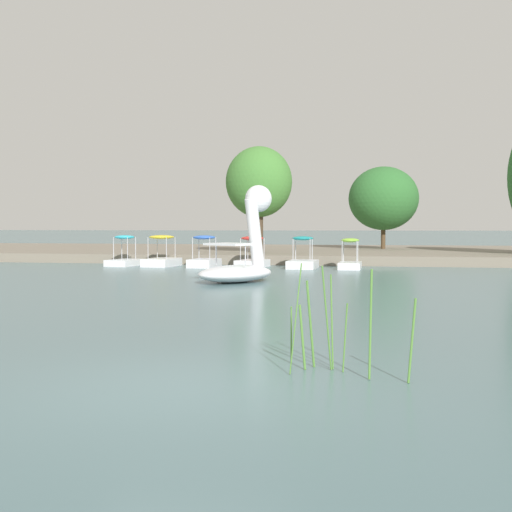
{
  "coord_description": "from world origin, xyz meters",
  "views": [
    {
      "loc": [
        2.51,
        -8.05,
        2.01
      ],
      "look_at": [
        -2.41,
        17.31,
        0.87
      ],
      "focal_mm": 47.66,
      "sensor_mm": 36.0,
      "label": 1
    }
  ],
  "objects_px": {
    "swan_boat": "(242,253)",
    "pedal_boat_cyan": "(125,257)",
    "tree_broadleaf_behind_dock": "(383,198)",
    "pedal_boat_blue": "(204,258)",
    "pedal_boat_yellow": "(162,257)",
    "pedal_boat_lime": "(350,260)",
    "tree_broadleaf_left": "(259,182)",
    "pedal_boat_teal": "(303,260)",
    "pedal_boat_red": "(252,257)"
  },
  "relations": [
    {
      "from": "pedal_boat_lime",
      "to": "pedal_boat_yellow",
      "type": "bearing_deg",
      "value": 177.49
    },
    {
      "from": "pedal_boat_lime",
      "to": "pedal_boat_blue",
      "type": "height_order",
      "value": "pedal_boat_blue"
    },
    {
      "from": "pedal_boat_teal",
      "to": "tree_broadleaf_left",
      "type": "bearing_deg",
      "value": 118.68
    },
    {
      "from": "pedal_boat_red",
      "to": "tree_broadleaf_behind_dock",
      "type": "xyz_separation_m",
      "value": [
        6.22,
        13.27,
        3.37
      ]
    },
    {
      "from": "pedal_boat_teal",
      "to": "pedal_boat_red",
      "type": "height_order",
      "value": "pedal_boat_teal"
    },
    {
      "from": "pedal_boat_cyan",
      "to": "tree_broadleaf_behind_dock",
      "type": "bearing_deg",
      "value": 46.28
    },
    {
      "from": "swan_boat",
      "to": "pedal_boat_yellow",
      "type": "height_order",
      "value": "swan_boat"
    },
    {
      "from": "pedal_boat_cyan",
      "to": "pedal_boat_teal",
      "type": "bearing_deg",
      "value": -1.99
    },
    {
      "from": "swan_boat",
      "to": "pedal_boat_lime",
      "type": "height_order",
      "value": "swan_boat"
    },
    {
      "from": "pedal_boat_yellow",
      "to": "pedal_boat_red",
      "type": "bearing_deg",
      "value": 2.04
    },
    {
      "from": "swan_boat",
      "to": "pedal_boat_cyan",
      "type": "bearing_deg",
      "value": 133.28
    },
    {
      "from": "pedal_boat_lime",
      "to": "pedal_boat_cyan",
      "type": "xyz_separation_m",
      "value": [
        -11.38,
        0.45,
        -0.02
      ]
    },
    {
      "from": "pedal_boat_teal",
      "to": "pedal_boat_cyan",
      "type": "relative_size",
      "value": 0.98
    },
    {
      "from": "pedal_boat_lime",
      "to": "tree_broadleaf_left",
      "type": "xyz_separation_m",
      "value": [
        -5.52,
        6.11,
        4.06
      ]
    },
    {
      "from": "pedal_boat_lime",
      "to": "pedal_boat_cyan",
      "type": "distance_m",
      "value": 11.39
    },
    {
      "from": "pedal_boat_cyan",
      "to": "tree_broadleaf_left",
      "type": "distance_m",
      "value": 9.11
    },
    {
      "from": "pedal_boat_red",
      "to": "pedal_boat_yellow",
      "type": "height_order",
      "value": "pedal_boat_yellow"
    },
    {
      "from": "swan_boat",
      "to": "pedal_boat_red",
      "type": "relative_size",
      "value": 1.77
    },
    {
      "from": "swan_boat",
      "to": "pedal_boat_cyan",
      "type": "distance_m",
      "value": 11.58
    },
    {
      "from": "tree_broadleaf_left",
      "to": "pedal_boat_teal",
      "type": "bearing_deg",
      "value": -61.32
    },
    {
      "from": "swan_boat",
      "to": "pedal_boat_blue",
      "type": "height_order",
      "value": "swan_boat"
    },
    {
      "from": "pedal_boat_teal",
      "to": "tree_broadleaf_behind_dock",
      "type": "xyz_separation_m",
      "value": [
        3.68,
        13.71,
        3.46
      ]
    },
    {
      "from": "pedal_boat_red",
      "to": "pedal_boat_teal",
      "type": "bearing_deg",
      "value": -9.87
    },
    {
      "from": "pedal_boat_lime",
      "to": "pedal_boat_blue",
      "type": "distance_m",
      "value": 7.07
    },
    {
      "from": "pedal_boat_cyan",
      "to": "tree_broadleaf_left",
      "type": "xyz_separation_m",
      "value": [
        5.86,
        5.65,
        4.08
      ]
    },
    {
      "from": "pedal_boat_blue",
      "to": "pedal_boat_yellow",
      "type": "distance_m",
      "value": 2.35
    },
    {
      "from": "pedal_boat_lime",
      "to": "pedal_boat_teal",
      "type": "relative_size",
      "value": 0.95
    },
    {
      "from": "pedal_boat_yellow",
      "to": "tree_broadleaf_left",
      "type": "bearing_deg",
      "value": 55.76
    },
    {
      "from": "pedal_boat_teal",
      "to": "pedal_boat_red",
      "type": "relative_size",
      "value": 0.97
    },
    {
      "from": "pedal_boat_lime",
      "to": "pedal_boat_red",
      "type": "distance_m",
      "value": 4.82
    },
    {
      "from": "pedal_boat_teal",
      "to": "pedal_boat_yellow",
      "type": "relative_size",
      "value": 0.91
    },
    {
      "from": "swan_boat",
      "to": "pedal_boat_blue",
      "type": "bearing_deg",
      "value": 114.45
    },
    {
      "from": "pedal_boat_yellow",
      "to": "pedal_boat_lime",
      "type": "bearing_deg",
      "value": -2.51
    },
    {
      "from": "swan_boat",
      "to": "pedal_boat_yellow",
      "type": "relative_size",
      "value": 1.67
    },
    {
      "from": "pedal_boat_blue",
      "to": "pedal_boat_cyan",
      "type": "distance_m",
      "value": 4.33
    },
    {
      "from": "pedal_boat_lime",
      "to": "tree_broadleaf_behind_dock",
      "type": "bearing_deg",
      "value": 84.09
    },
    {
      "from": "pedal_boat_blue",
      "to": "tree_broadleaf_left",
      "type": "xyz_separation_m",
      "value": [
        1.56,
        6.1,
        4.03
      ]
    },
    {
      "from": "swan_boat",
      "to": "tree_broadleaf_behind_dock",
      "type": "relative_size",
      "value": 0.6
    },
    {
      "from": "pedal_boat_teal",
      "to": "pedal_boat_blue",
      "type": "xyz_separation_m",
      "value": [
        -4.82,
        -0.13,
        0.08
      ]
    },
    {
      "from": "pedal_boat_cyan",
      "to": "tree_broadleaf_left",
      "type": "bearing_deg",
      "value": 43.98
    },
    {
      "from": "pedal_boat_teal",
      "to": "swan_boat",
      "type": "bearing_deg",
      "value": -98.42
    },
    {
      "from": "swan_boat",
      "to": "pedal_boat_teal",
      "type": "xyz_separation_m",
      "value": [
        1.2,
        8.1,
        -0.65
      ]
    },
    {
      "from": "pedal_boat_red",
      "to": "tree_broadleaf_left",
      "type": "bearing_deg",
      "value": 97.5
    },
    {
      "from": "pedal_boat_cyan",
      "to": "tree_broadleaf_behind_dock",
      "type": "distance_m",
      "value": 18.85
    },
    {
      "from": "pedal_boat_red",
      "to": "pedal_boat_blue",
      "type": "distance_m",
      "value": 2.36
    },
    {
      "from": "pedal_boat_blue",
      "to": "pedal_boat_yellow",
      "type": "relative_size",
      "value": 0.87
    },
    {
      "from": "pedal_boat_lime",
      "to": "tree_broadleaf_left",
      "type": "bearing_deg",
      "value": 132.1
    },
    {
      "from": "swan_boat",
      "to": "pedal_boat_yellow",
      "type": "bearing_deg",
      "value": 125.34
    },
    {
      "from": "pedal_boat_yellow",
      "to": "pedal_boat_teal",
      "type": "bearing_deg",
      "value": -2.23
    },
    {
      "from": "pedal_boat_yellow",
      "to": "tree_broadleaf_left",
      "type": "relative_size",
      "value": 0.38
    }
  ]
}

